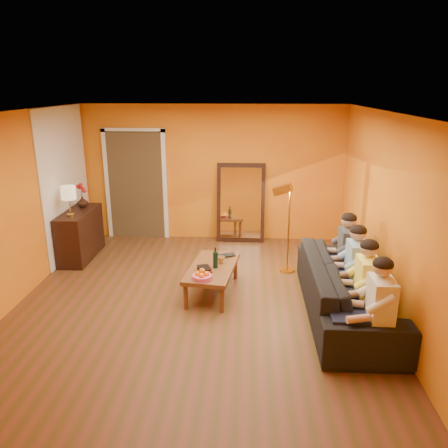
# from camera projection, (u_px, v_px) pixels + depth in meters

# --- Properties ---
(room_shell) EXTENTS (5.00, 5.50, 2.60)m
(room_shell) POSITION_uv_depth(u_px,v_px,m) (199.00, 206.00, 6.13)
(room_shell) COLOR brown
(room_shell) RESTS_ON ground
(white_accent) EXTENTS (0.02, 1.90, 2.58)m
(white_accent) POSITION_uv_depth(u_px,v_px,m) (66.00, 183.00, 7.59)
(white_accent) COLOR white
(white_accent) RESTS_ON wall_left
(doorway_recess) EXTENTS (1.06, 0.30, 2.10)m
(doorway_recess) POSITION_uv_depth(u_px,v_px,m) (138.00, 184.00, 8.63)
(doorway_recess) COLOR #3F2D19
(doorway_recess) RESTS_ON floor
(door_jamb_left) EXTENTS (0.08, 0.06, 2.20)m
(door_jamb_left) POSITION_uv_depth(u_px,v_px,m) (108.00, 185.00, 8.55)
(door_jamb_left) COLOR white
(door_jamb_left) RESTS_ON wall_back
(door_jamb_right) EXTENTS (0.08, 0.06, 2.20)m
(door_jamb_right) POSITION_uv_depth(u_px,v_px,m) (165.00, 186.00, 8.49)
(door_jamb_right) COLOR white
(door_jamb_right) RESTS_ON wall_back
(door_header) EXTENTS (1.22, 0.06, 0.08)m
(door_header) POSITION_uv_depth(u_px,v_px,m) (133.00, 130.00, 8.20)
(door_header) COLOR white
(door_header) RESTS_ON wall_back
(mirror_frame) EXTENTS (0.92, 0.27, 1.51)m
(mirror_frame) POSITION_uv_depth(u_px,v_px,m) (241.00, 203.00, 8.42)
(mirror_frame) COLOR black
(mirror_frame) RESTS_ON floor
(mirror_glass) EXTENTS (0.78, 0.21, 1.35)m
(mirror_glass) POSITION_uv_depth(u_px,v_px,m) (241.00, 203.00, 8.38)
(mirror_glass) COLOR white
(mirror_glass) RESTS_ON mirror_frame
(sideboard) EXTENTS (0.44, 1.18, 0.85)m
(sideboard) POSITION_uv_depth(u_px,v_px,m) (80.00, 235.00, 7.65)
(sideboard) COLOR black
(sideboard) RESTS_ON floor
(table_lamp) EXTENTS (0.24, 0.24, 0.51)m
(table_lamp) POSITION_uv_depth(u_px,v_px,m) (69.00, 201.00, 7.16)
(table_lamp) COLOR beige
(table_lamp) RESTS_ON sideboard
(sofa) EXTENTS (2.55, 1.00, 0.75)m
(sofa) POSITION_uv_depth(u_px,v_px,m) (346.00, 289.00, 5.72)
(sofa) COLOR black
(sofa) RESTS_ON floor
(coffee_table) EXTENTS (0.78, 1.29, 0.42)m
(coffee_table) POSITION_uv_depth(u_px,v_px,m) (212.00, 279.00, 6.38)
(coffee_table) COLOR brown
(coffee_table) RESTS_ON floor
(floor_lamp) EXTENTS (0.35, 0.31, 1.44)m
(floor_lamp) POSITION_uv_depth(u_px,v_px,m) (289.00, 230.00, 6.96)
(floor_lamp) COLOR gold
(floor_lamp) RESTS_ON floor
(dog) EXTENTS (0.52, 0.62, 0.62)m
(dog) POSITION_uv_depth(u_px,v_px,m) (331.00, 302.00, 5.50)
(dog) COLOR #AB6E4D
(dog) RESTS_ON floor
(person_far_left) EXTENTS (0.70, 0.44, 1.22)m
(person_far_left) POSITION_uv_depth(u_px,v_px,m) (380.00, 311.00, 4.69)
(person_far_left) COLOR beige
(person_far_left) RESTS_ON sofa
(person_mid_left) EXTENTS (0.70, 0.44, 1.22)m
(person_mid_left) POSITION_uv_depth(u_px,v_px,m) (367.00, 288.00, 5.21)
(person_mid_left) COLOR #FEF854
(person_mid_left) RESTS_ON sofa
(person_mid_right) EXTENTS (0.70, 0.44, 1.22)m
(person_mid_right) POSITION_uv_depth(u_px,v_px,m) (356.00, 269.00, 5.73)
(person_mid_right) COLOR #86A8D0
(person_mid_right) RESTS_ON sofa
(person_far_right) EXTENTS (0.70, 0.44, 1.22)m
(person_far_right) POSITION_uv_depth(u_px,v_px,m) (347.00, 254.00, 6.26)
(person_far_right) COLOR #36363B
(person_far_right) RESTS_ON sofa
(fruit_bowl) EXTENTS (0.26, 0.26, 0.16)m
(fruit_bowl) POSITION_uv_depth(u_px,v_px,m) (202.00, 274.00, 5.87)
(fruit_bowl) COLOR #EB5386
(fruit_bowl) RESTS_ON coffee_table
(wine_bottle) EXTENTS (0.07, 0.07, 0.31)m
(wine_bottle) POSITION_uv_depth(u_px,v_px,m) (215.00, 258.00, 6.22)
(wine_bottle) COLOR black
(wine_bottle) RESTS_ON coffee_table
(tumbler) EXTENTS (0.12, 0.12, 0.10)m
(tumbler) POSITION_uv_depth(u_px,v_px,m) (221.00, 260.00, 6.41)
(tumbler) COLOR #B27F3F
(tumbler) RESTS_ON coffee_table
(laptop) EXTENTS (0.37, 0.31, 0.03)m
(laptop) POSITION_uv_depth(u_px,v_px,m) (226.00, 257.00, 6.64)
(laptop) COLOR black
(laptop) RESTS_ON coffee_table
(book_lower) EXTENTS (0.23, 0.27, 0.02)m
(book_lower) POSITION_uv_depth(u_px,v_px,m) (198.00, 271.00, 6.14)
(book_lower) COLOR black
(book_lower) RESTS_ON coffee_table
(book_mid) EXTENTS (0.16, 0.22, 0.02)m
(book_mid) POSITION_uv_depth(u_px,v_px,m) (199.00, 269.00, 6.14)
(book_mid) COLOR red
(book_mid) RESTS_ON book_lower
(book_upper) EXTENTS (0.23, 0.26, 0.02)m
(book_upper) POSITION_uv_depth(u_px,v_px,m) (198.00, 269.00, 6.12)
(book_upper) COLOR black
(book_upper) RESTS_ON book_mid
(vase) EXTENTS (0.19, 0.19, 0.20)m
(vase) POSITION_uv_depth(u_px,v_px,m) (83.00, 202.00, 7.73)
(vase) COLOR black
(vase) RESTS_ON sideboard
(flowers) EXTENTS (0.17, 0.17, 0.45)m
(flowers) POSITION_uv_depth(u_px,v_px,m) (81.00, 188.00, 7.65)
(flowers) COLOR red
(flowers) RESTS_ON vase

